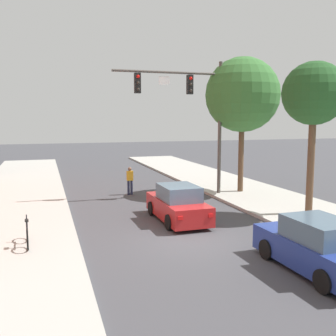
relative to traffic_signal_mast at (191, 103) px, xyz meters
name	(u,v)px	position (x,y,z in m)	size (l,w,h in m)	color
ground_plane	(191,240)	(-2.85, -7.45, -5.33)	(120.00, 120.00, 0.00)	#424247
sidewalk_left	(1,257)	(-9.35, -7.45, -5.25)	(5.00, 60.00, 0.15)	#B2AFA8
sidewalk_right	(336,224)	(3.65, -7.45, -5.25)	(5.00, 60.00, 0.15)	#B2AFA8
traffic_signal_mast	(191,103)	(0.00, 0.00, 0.00)	(6.27, 0.38, 7.50)	#514C47
car_lead_red	(178,205)	(-2.41, -4.67, -4.61)	(1.87, 4.26, 1.60)	#B21E1E
car_following_blue	(317,248)	(-0.40, -11.31, -4.61)	(1.90, 4.27, 1.60)	navy
pedestrian_crossing_road	(130,179)	(-3.15, 1.78, -4.42)	(0.36, 0.22, 1.64)	#232847
bicycle_leaning	(27,234)	(-8.56, -6.71, -4.79)	(0.15, 1.77, 0.98)	black
fire_hydrant	(327,223)	(2.31, -8.53, -4.82)	(0.48, 0.24, 0.72)	red
street_tree_nearest	(314,95)	(3.60, -5.74, 0.19)	(2.82, 2.82, 6.84)	brown
street_tree_second	(242,95)	(3.21, 0.10, 0.50)	(4.34, 4.34, 7.87)	brown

